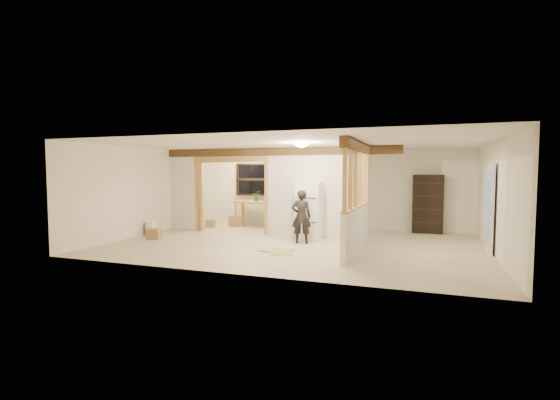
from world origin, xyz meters
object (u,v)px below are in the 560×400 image
at_px(bookshelf, 428,204).
at_px(work_table, 256,214).
at_px(shop_vac, 189,219).
at_px(refrigerator, 310,211).
at_px(woman, 301,217).

bearing_deg(bookshelf, work_table, -176.13).
xyz_separation_m(shop_vac, bookshelf, (7.27, 1.39, 0.59)).
bearing_deg(refrigerator, bookshelf, 36.34).
distance_m(woman, bookshelf, 4.20).
relative_size(work_table, bookshelf, 0.77).
height_order(woman, work_table, woman).
distance_m(work_table, bookshelf, 5.39).
bearing_deg(work_table, woman, -37.31).
bearing_deg(refrigerator, work_table, 142.04).
distance_m(refrigerator, shop_vac, 4.37).
distance_m(woman, work_table, 3.48).
bearing_deg(shop_vac, woman, -19.69).
bearing_deg(woman, bookshelf, -151.97).
bearing_deg(woman, work_table, -63.42).
height_order(woman, bookshelf, bookshelf).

